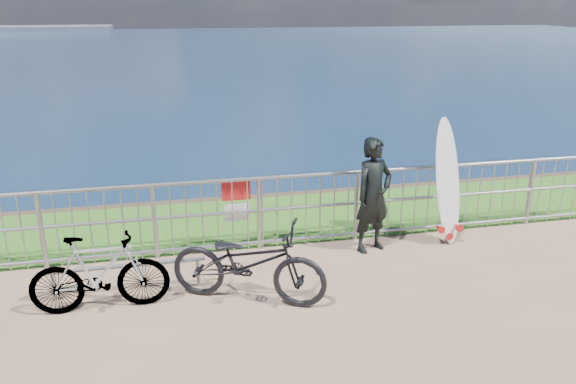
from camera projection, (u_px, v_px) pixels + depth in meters
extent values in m
plane|color=#2B651B|center=(278.00, 218.00, 9.54)|extent=(120.00, 120.00, 0.00)
cube|color=brown|center=(267.00, 311.00, 11.46)|extent=(120.00, 0.30, 5.00)
plane|color=navy|center=(172.00, 54.00, 91.77)|extent=(260.00, 260.00, 0.00)
cylinder|color=gray|center=(292.00, 176.00, 8.17)|extent=(10.00, 0.06, 0.06)
cylinder|color=gray|center=(292.00, 208.00, 8.33)|extent=(10.00, 0.05, 0.05)
cylinder|color=gray|center=(292.00, 239.00, 8.49)|extent=(10.00, 0.05, 0.05)
cylinder|color=gray|center=(42.00, 231.00, 7.63)|extent=(0.06, 0.06, 1.10)
cylinder|color=gray|center=(155.00, 222.00, 7.94)|extent=(0.06, 0.06, 1.10)
cylinder|color=gray|center=(259.00, 214.00, 8.25)|extent=(0.06, 0.06, 1.10)
cylinder|color=gray|center=(356.00, 206.00, 8.55)|extent=(0.06, 0.06, 1.10)
cylinder|color=gray|center=(446.00, 199.00, 8.86)|extent=(0.06, 0.06, 1.10)
cylinder|color=gray|center=(530.00, 192.00, 9.16)|extent=(0.06, 0.06, 1.10)
cube|color=red|center=(236.00, 190.00, 8.11)|extent=(0.42, 0.02, 0.30)
cube|color=white|center=(236.00, 190.00, 8.11)|extent=(0.38, 0.01, 0.08)
cube|color=white|center=(237.00, 212.00, 8.23)|extent=(0.36, 0.02, 0.26)
imported|color=black|center=(373.00, 195.00, 8.12)|extent=(0.72, 0.60, 1.70)
ellipsoid|color=silver|center=(448.00, 181.00, 8.40)|extent=(0.63, 0.60, 1.92)
cone|color=red|center=(439.00, 227.00, 8.48)|extent=(0.11, 0.21, 0.11)
cone|color=red|center=(456.00, 226.00, 8.54)|extent=(0.11, 0.21, 0.11)
cone|color=red|center=(447.00, 234.00, 8.55)|extent=(0.11, 0.21, 0.11)
imported|color=black|center=(248.00, 263.00, 6.81)|extent=(2.05, 1.45, 1.02)
imported|color=black|center=(99.00, 273.00, 6.60)|extent=(1.61, 0.46, 0.97)
cylinder|color=gray|center=(126.00, 266.00, 7.02)|extent=(1.96, 0.05, 0.05)
cylinder|color=gray|center=(54.00, 287.00, 6.90)|extent=(0.04, 0.04, 0.38)
cylinder|color=gray|center=(198.00, 272.00, 7.26)|extent=(0.04, 0.04, 0.38)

